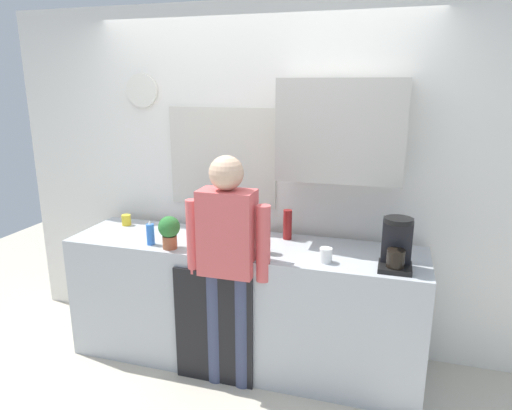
# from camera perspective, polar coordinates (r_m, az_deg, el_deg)

# --- Properties ---
(ground_plane) EXTENTS (8.00, 8.00, 0.00)m
(ground_plane) POSITION_cam_1_polar(r_m,az_deg,el_deg) (3.47, -3.25, -20.93)
(ground_plane) COLOR beige
(kitchen_counter) EXTENTS (2.55, 0.64, 0.92)m
(kitchen_counter) POSITION_cam_1_polar(r_m,az_deg,el_deg) (3.47, -1.63, -11.98)
(kitchen_counter) COLOR #B2B7BC
(kitchen_counter) RESTS_ON ground_plane
(dishwasher_panel) EXTENTS (0.56, 0.02, 0.83)m
(dishwasher_panel) POSITION_cam_1_polar(r_m,az_deg,el_deg) (3.25, -5.30, -14.97)
(dishwasher_panel) COLOR black
(dishwasher_panel) RESTS_ON ground_plane
(back_wall_assembly) EXTENTS (4.15, 0.42, 2.60)m
(back_wall_assembly) POSITION_cam_1_polar(r_m,az_deg,el_deg) (3.52, 1.59, 3.98)
(back_wall_assembly) COLOR white
(back_wall_assembly) RESTS_ON ground_plane
(coffee_maker) EXTENTS (0.20, 0.20, 0.33)m
(coffee_maker) POSITION_cam_1_polar(r_m,az_deg,el_deg) (2.95, 16.99, -4.82)
(coffee_maker) COLOR black
(coffee_maker) RESTS_ON kitchen_counter
(bottle_amber_beer) EXTENTS (0.06, 0.06, 0.23)m
(bottle_amber_beer) POSITION_cam_1_polar(r_m,az_deg,el_deg) (3.60, -7.11, -1.25)
(bottle_amber_beer) COLOR brown
(bottle_amber_beer) RESTS_ON kitchen_counter
(bottle_red_vinegar) EXTENTS (0.06, 0.06, 0.22)m
(bottle_red_vinegar) POSITION_cam_1_polar(r_m,az_deg,el_deg) (3.36, 3.92, -2.42)
(bottle_red_vinegar) COLOR maroon
(bottle_red_vinegar) RESTS_ON kitchen_counter
(bottle_green_wine) EXTENTS (0.07, 0.07, 0.30)m
(bottle_green_wine) POSITION_cam_1_polar(r_m,az_deg,el_deg) (3.11, -0.13, -3.09)
(bottle_green_wine) COLOR #195923
(bottle_green_wine) RESTS_ON kitchen_counter
(cup_white_mug) EXTENTS (0.08, 0.08, 0.10)m
(cup_white_mug) POSITION_cam_1_polar(r_m,az_deg,el_deg) (2.98, 8.63, -6.15)
(cup_white_mug) COLOR white
(cup_white_mug) RESTS_ON kitchen_counter
(cup_blue_mug) EXTENTS (0.08, 0.08, 0.10)m
(cup_blue_mug) POSITION_cam_1_polar(r_m,az_deg,el_deg) (3.43, -6.15, -3.19)
(cup_blue_mug) COLOR #3351B2
(cup_blue_mug) RESTS_ON kitchen_counter
(cup_yellow_cup) EXTENTS (0.07, 0.07, 0.09)m
(cup_yellow_cup) POSITION_cam_1_polar(r_m,az_deg,el_deg) (3.84, -15.74, -1.79)
(cup_yellow_cup) COLOR yellow
(cup_yellow_cup) RESTS_ON kitchen_counter
(mixing_bowl) EXTENTS (0.22, 0.22, 0.08)m
(mixing_bowl) POSITION_cam_1_polar(r_m,az_deg,el_deg) (3.51, -3.33, -2.87)
(mixing_bowl) COLOR #4C72A5
(mixing_bowl) RESTS_ON kitchen_counter
(potted_plant) EXTENTS (0.15, 0.15, 0.23)m
(potted_plant) POSITION_cam_1_polar(r_m,az_deg,el_deg) (3.22, -10.68, -3.07)
(potted_plant) COLOR #9E5638
(potted_plant) RESTS_ON kitchen_counter
(dish_soap) EXTENTS (0.06, 0.06, 0.18)m
(dish_soap) POSITION_cam_1_polar(r_m,az_deg,el_deg) (3.34, -12.92, -3.50)
(dish_soap) COLOR blue
(dish_soap) RESTS_ON kitchen_counter
(person_at_sink) EXTENTS (0.57, 0.22, 1.60)m
(person_at_sink) POSITION_cam_1_polar(r_m,az_deg,el_deg) (3.02, -3.51, -6.18)
(person_at_sink) COLOR #3F4766
(person_at_sink) RESTS_ON ground_plane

